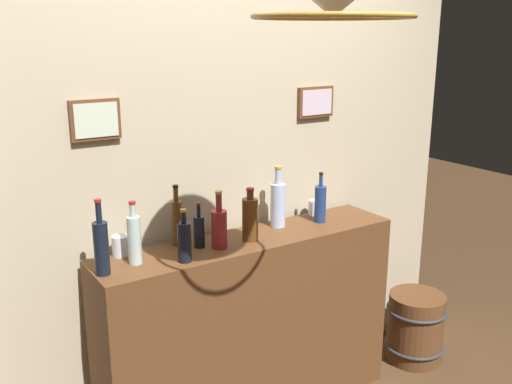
{
  "coord_description": "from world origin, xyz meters",
  "views": [
    {
      "loc": [
        -1.44,
        -1.42,
        1.98
      ],
      "look_at": [
        0.0,
        0.8,
        1.25
      ],
      "focal_mm": 40.25,
      "sensor_mm": 36.0,
      "label": 1
    }
  ],
  "objects_px": {
    "liquor_bottle_vodka": "(219,227)",
    "glass_tumbler_rocks": "(121,246)",
    "liquor_bottle_scotch": "(320,203)",
    "glass_tumbler_highball": "(314,207)",
    "liquor_bottle_whiskey": "(184,241)",
    "liquor_bottle_amaro": "(101,246)",
    "liquor_bottle_mezcal": "(134,238)",
    "liquor_bottle_rye": "(278,203)",
    "liquor_bottle_port": "(250,218)",
    "wooden_barrel": "(415,327)",
    "liquor_bottle_bourbon": "(177,221)",
    "liquor_bottle_brandy": "(199,231)"
  },
  "relations": [
    {
      "from": "liquor_bottle_vodka",
      "to": "glass_tumbler_rocks",
      "type": "height_order",
      "value": "liquor_bottle_vodka"
    },
    {
      "from": "liquor_bottle_scotch",
      "to": "glass_tumbler_highball",
      "type": "height_order",
      "value": "liquor_bottle_scotch"
    },
    {
      "from": "liquor_bottle_whiskey",
      "to": "liquor_bottle_amaro",
      "type": "bearing_deg",
      "value": 170.2
    },
    {
      "from": "liquor_bottle_mezcal",
      "to": "glass_tumbler_highball",
      "type": "height_order",
      "value": "liquor_bottle_mezcal"
    },
    {
      "from": "liquor_bottle_vodka",
      "to": "glass_tumbler_highball",
      "type": "relative_size",
      "value": 3.31
    },
    {
      "from": "liquor_bottle_scotch",
      "to": "glass_tumbler_rocks",
      "type": "bearing_deg",
      "value": 174.02
    },
    {
      "from": "liquor_bottle_vodka",
      "to": "liquor_bottle_amaro",
      "type": "bearing_deg",
      "value": -179.73
    },
    {
      "from": "liquor_bottle_scotch",
      "to": "glass_tumbler_highball",
      "type": "xyz_separation_m",
      "value": [
        0.05,
        0.12,
        -0.06
      ]
    },
    {
      "from": "liquor_bottle_rye",
      "to": "liquor_bottle_amaro",
      "type": "distance_m",
      "value": 0.99
    },
    {
      "from": "liquor_bottle_mezcal",
      "to": "liquor_bottle_rye",
      "type": "bearing_deg",
      "value": 4.89
    },
    {
      "from": "liquor_bottle_vodka",
      "to": "liquor_bottle_port",
      "type": "bearing_deg",
      "value": 2.62
    },
    {
      "from": "liquor_bottle_rye",
      "to": "wooden_barrel",
      "type": "height_order",
      "value": "liquor_bottle_rye"
    },
    {
      "from": "liquor_bottle_bourbon",
      "to": "liquor_bottle_whiskey",
      "type": "distance_m",
      "value": 0.22
    },
    {
      "from": "liquor_bottle_rye",
      "to": "liquor_bottle_vodka",
      "type": "xyz_separation_m",
      "value": [
        -0.41,
        -0.11,
        -0.03
      ]
    },
    {
      "from": "liquor_bottle_vodka",
      "to": "liquor_bottle_brandy",
      "type": "bearing_deg",
      "value": 141.28
    },
    {
      "from": "glass_tumbler_highball",
      "to": "wooden_barrel",
      "type": "xyz_separation_m",
      "value": [
        0.63,
        -0.25,
        -0.82
      ]
    },
    {
      "from": "liquor_bottle_rye",
      "to": "liquor_bottle_port",
      "type": "bearing_deg",
      "value": -157.36
    },
    {
      "from": "liquor_bottle_scotch",
      "to": "liquor_bottle_port",
      "type": "distance_m",
      "value": 0.47
    },
    {
      "from": "liquor_bottle_vodka",
      "to": "glass_tumbler_highball",
      "type": "distance_m",
      "value": 0.72
    },
    {
      "from": "glass_tumbler_highball",
      "to": "liquor_bottle_bourbon",
      "type": "bearing_deg",
      "value": -178.89
    },
    {
      "from": "liquor_bottle_port",
      "to": "liquor_bottle_vodka",
      "type": "bearing_deg",
      "value": -177.38
    },
    {
      "from": "liquor_bottle_port",
      "to": "wooden_barrel",
      "type": "relative_size",
      "value": 0.61
    },
    {
      "from": "liquor_bottle_bourbon",
      "to": "liquor_bottle_vodka",
      "type": "xyz_separation_m",
      "value": [
        0.15,
        -0.14,
        -0.02
      ]
    },
    {
      "from": "liquor_bottle_mezcal",
      "to": "liquor_bottle_amaro",
      "type": "relative_size",
      "value": 0.87
    },
    {
      "from": "liquor_bottle_whiskey",
      "to": "glass_tumbler_highball",
      "type": "xyz_separation_m",
      "value": [
        0.91,
        0.22,
        -0.05
      ]
    },
    {
      "from": "liquor_bottle_whiskey",
      "to": "liquor_bottle_mezcal",
      "type": "bearing_deg",
      "value": 152.76
    },
    {
      "from": "liquor_bottle_bourbon",
      "to": "liquor_bottle_port",
      "type": "height_order",
      "value": "liquor_bottle_bourbon"
    },
    {
      "from": "liquor_bottle_port",
      "to": "glass_tumbler_highball",
      "type": "height_order",
      "value": "liquor_bottle_port"
    },
    {
      "from": "glass_tumbler_highball",
      "to": "wooden_barrel",
      "type": "bearing_deg",
      "value": -21.33
    },
    {
      "from": "liquor_bottle_scotch",
      "to": "liquor_bottle_amaro",
      "type": "relative_size",
      "value": 0.83
    },
    {
      "from": "liquor_bottle_amaro",
      "to": "glass_tumbler_rocks",
      "type": "relative_size",
      "value": 3.45
    },
    {
      "from": "liquor_bottle_mezcal",
      "to": "liquor_bottle_port",
      "type": "height_order",
      "value": "liquor_bottle_mezcal"
    },
    {
      "from": "liquor_bottle_brandy",
      "to": "liquor_bottle_amaro",
      "type": "height_order",
      "value": "liquor_bottle_amaro"
    },
    {
      "from": "wooden_barrel",
      "to": "liquor_bottle_scotch",
      "type": "bearing_deg",
      "value": 169.18
    },
    {
      "from": "glass_tumbler_rocks",
      "to": "wooden_barrel",
      "type": "bearing_deg",
      "value": -7.88
    },
    {
      "from": "liquor_bottle_bourbon",
      "to": "liquor_bottle_vodka",
      "type": "relative_size",
      "value": 1.07
    },
    {
      "from": "liquor_bottle_scotch",
      "to": "liquor_bottle_port",
      "type": "bearing_deg",
      "value": -175.78
    },
    {
      "from": "liquor_bottle_brandy",
      "to": "glass_tumbler_rocks",
      "type": "bearing_deg",
      "value": 164.99
    },
    {
      "from": "glass_tumbler_rocks",
      "to": "liquor_bottle_bourbon",
      "type": "bearing_deg",
      "value": -2.68
    },
    {
      "from": "liquor_bottle_brandy",
      "to": "liquor_bottle_vodka",
      "type": "relative_size",
      "value": 0.79
    },
    {
      "from": "liquor_bottle_vodka",
      "to": "glass_tumbler_highball",
      "type": "xyz_separation_m",
      "value": [
        0.7,
        0.16,
        -0.06
      ]
    },
    {
      "from": "liquor_bottle_scotch",
      "to": "wooden_barrel",
      "type": "xyz_separation_m",
      "value": [
        0.69,
        -0.13,
        -0.88
      ]
    },
    {
      "from": "liquor_bottle_whiskey",
      "to": "liquor_bottle_scotch",
      "type": "bearing_deg",
      "value": 7.05
    },
    {
      "from": "liquor_bottle_scotch",
      "to": "glass_tumbler_highball",
      "type": "bearing_deg",
      "value": 65.53
    },
    {
      "from": "liquor_bottle_scotch",
      "to": "wooden_barrel",
      "type": "distance_m",
      "value": 1.13
    },
    {
      "from": "liquor_bottle_mezcal",
      "to": "liquor_bottle_amaro",
      "type": "xyz_separation_m",
      "value": [
        -0.16,
        -0.04,
        0.01
      ]
    },
    {
      "from": "glass_tumbler_highball",
      "to": "wooden_barrel",
      "type": "relative_size",
      "value": 0.19
    },
    {
      "from": "liquor_bottle_amaro",
      "to": "liquor_bottle_port",
      "type": "bearing_deg",
      "value": 0.83
    },
    {
      "from": "liquor_bottle_bourbon",
      "to": "glass_tumbler_rocks",
      "type": "height_order",
      "value": "liquor_bottle_bourbon"
    },
    {
      "from": "liquor_bottle_rye",
      "to": "liquor_bottle_amaro",
      "type": "height_order",
      "value": "liquor_bottle_amaro"
    }
  ]
}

